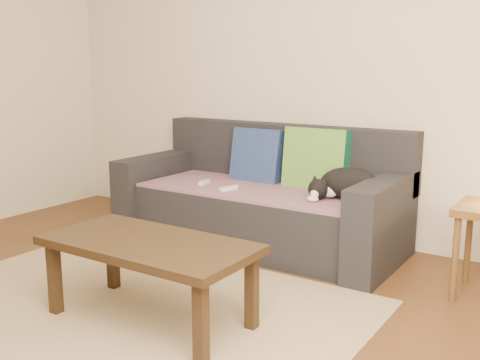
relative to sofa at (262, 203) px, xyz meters
The scene contains 11 objects.
ground 1.60m from the sofa, 90.00° to the right, with size 4.50×4.50×0.00m, color brown.
back_wall 1.08m from the sofa, 90.00° to the left, with size 4.50×0.04×2.60m, color beige.
sofa is the anchor object (origin of this frame).
throw_blanket 0.15m from the sofa, 90.00° to the right, with size 1.66×0.74×0.02m, color #43274A.
cushion_navy 0.39m from the sofa, 131.04° to the left, with size 0.41×0.10×0.41m, color #11154C.
cushion_green 0.51m from the sofa, 25.28° to the left, with size 0.48×0.12×0.48m, color #0B4A3C.
cat 0.73m from the sofa, ahead, with size 0.48×0.40×0.21m.
wii_remote_a 0.46m from the sofa, 153.15° to the right, with size 0.15×0.04×0.03m, color white.
wii_remote_b 0.33m from the sofa, 112.52° to the right, with size 0.15×0.04×0.03m, color white.
rug 1.45m from the sofa, 90.00° to the right, with size 2.50×1.80×0.01m, color tan.
coffee_table 1.49m from the sofa, 81.50° to the right, with size 1.10×0.55×0.44m.
Camera 1 is at (2.10, -1.92, 1.30)m, focal length 42.00 mm.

